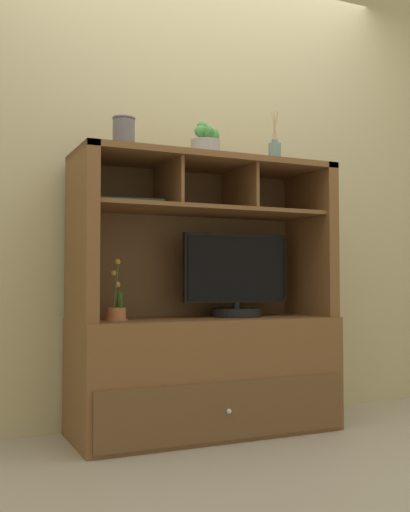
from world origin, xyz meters
The scene contains 9 objects.
floor_plane centered at (0.00, 0.00, -0.01)m, with size 6.00×6.00×0.02m, color #A1998C.
back_wall centered at (0.00, 0.28, 1.40)m, with size 6.00×0.02×2.80m, color tan.
media_console centered at (0.00, 0.01, 0.44)m, with size 1.31×0.53×1.36m.
tv_monitor centered at (0.19, 0.02, 0.75)m, with size 0.59×0.26×0.43m.
potted_orchid centered at (-0.46, 0.00, 0.62)m, with size 0.11×0.11×0.29m.
magazine_stack_left centered at (-0.39, 0.07, 1.13)m, with size 0.34×0.31×0.03m.
diffuser_bottle centered at (0.43, 0.03, 1.43)m, with size 0.07×0.07×0.30m.
potted_succulent centered at (0.00, -0.01, 1.44)m, with size 0.17×0.17×0.20m.
ceramic_vase centered at (-0.43, 0.00, 1.45)m, with size 0.11×0.11×0.17m.
Camera 1 is at (-1.28, -2.81, 0.75)m, focal length 43.15 mm.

